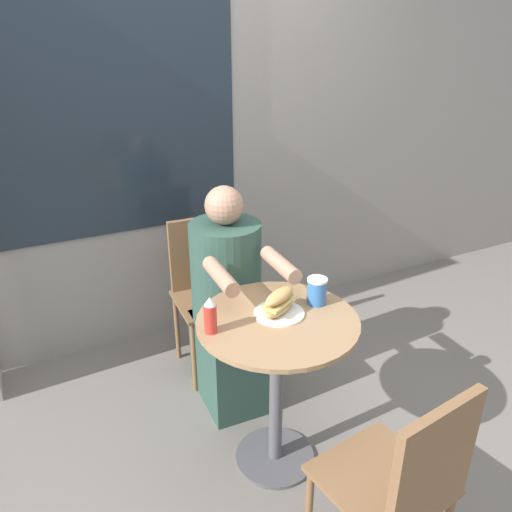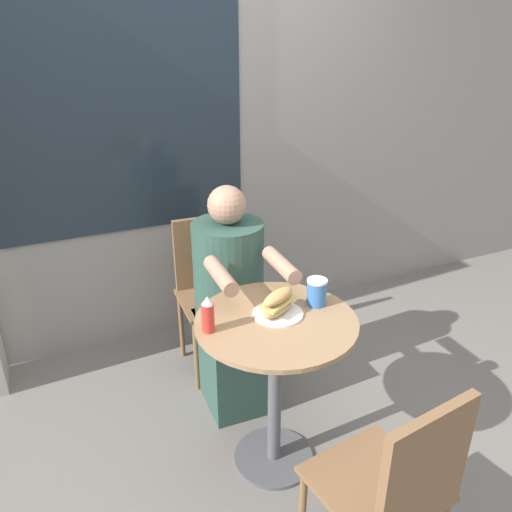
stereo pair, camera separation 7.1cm
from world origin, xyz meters
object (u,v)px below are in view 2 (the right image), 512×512
Objects in this scene: cafe_table at (275,362)px; sandwich_on_plate at (278,305)px; empty_chair_across at (398,485)px; condiment_bottle at (208,315)px; seated_diner at (232,312)px; drink_cup at (317,292)px; diner_chair at (210,280)px.

cafe_table is 0.25m from sandwich_on_plate.
condiment_bottle reaches higher than empty_chair_across.
seated_diner is at bearing 88.57° from cafe_table.
drink_cup reaches higher than sandwich_on_plate.
condiment_bottle is at bearing 61.97° from seated_diner.
seated_diner is 0.65m from condiment_bottle.
sandwich_on_plate is 1.37× the size of condiment_bottle.
diner_chair is 0.35m from seated_diner.
condiment_bottle reaches higher than sandwich_on_plate.
empty_chair_across is 0.80m from drink_cup.
empty_chair_across is 7.49× the size of drink_cup.
sandwich_on_plate is (-0.05, 0.73, 0.27)m from empty_chair_across.
empty_chair_across is 5.74× the size of condiment_bottle.
seated_diner reaches higher than drink_cup.
drink_cup is at bearing 105.63° from diner_chair.
diner_chair is 0.75× the size of seated_diner.
cafe_table is 0.52m from seated_diner.
diner_chair is at bearing 84.86° from empty_chair_across.
seated_diner is at bearing 112.29° from drink_cup.
diner_chair reaches higher than sandwich_on_plate.
seated_diner reaches higher than empty_chair_across.
cafe_table is 0.86× the size of empty_chair_across.
drink_cup is at bearing 0.67° from condiment_bottle.
empty_chair_across is (0.06, -1.57, 0.00)m from diner_chair.
drink_cup is 0.48m from condiment_bottle.
drink_cup is 0.77× the size of condiment_bottle.
empty_chair_across is at bearing 95.68° from seated_diner.
condiment_bottle is (-0.30, 0.00, 0.03)m from sandwich_on_plate.
condiment_bottle is at bearing 108.43° from empty_chair_across.
diner_chair is 0.88m from sandwich_on_plate.
seated_diner is 1.22m from empty_chair_across.
condiment_bottle is (-0.48, -0.01, 0.01)m from drink_cup.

